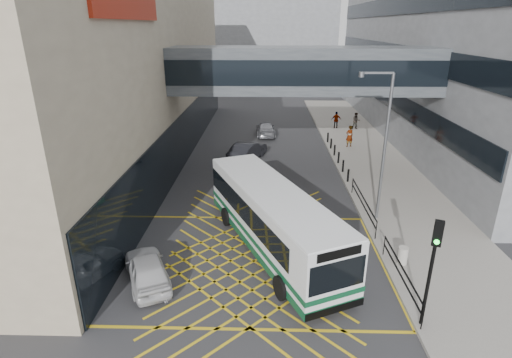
# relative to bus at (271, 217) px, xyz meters

# --- Properties ---
(ground) EXTENTS (120.00, 120.00, 0.00)m
(ground) POSITION_rel_bus_xyz_m (-0.82, -1.28, -1.69)
(ground) COLOR #333335
(building_whsmith) EXTENTS (24.17, 42.00, 16.00)m
(building_whsmith) POSITION_rel_bus_xyz_m (-18.80, 14.72, 6.31)
(building_whsmith) COLOR tan
(building_whsmith) RESTS_ON ground
(building_far) EXTENTS (28.00, 16.00, 18.00)m
(building_far) POSITION_rel_bus_xyz_m (-2.82, 58.72, 7.31)
(building_far) COLOR gray
(building_far) RESTS_ON ground
(skybridge) EXTENTS (20.00, 4.10, 3.00)m
(skybridge) POSITION_rel_bus_xyz_m (2.18, 10.72, 5.81)
(skybridge) COLOR #43494E
(skybridge) RESTS_ON ground
(pavement) EXTENTS (6.00, 54.00, 0.16)m
(pavement) POSITION_rel_bus_xyz_m (8.18, 13.72, -1.61)
(pavement) COLOR gray
(pavement) RESTS_ON ground
(box_junction) EXTENTS (12.00, 9.00, 0.01)m
(box_junction) POSITION_rel_bus_xyz_m (-0.82, -1.28, -1.69)
(box_junction) COLOR gold
(box_junction) RESTS_ON ground
(bus) EXTENTS (6.92, 11.32, 3.15)m
(bus) POSITION_rel_bus_xyz_m (0.00, 0.00, 0.00)
(bus) COLOR white
(bus) RESTS_ON ground
(car_white) EXTENTS (3.36, 4.57, 1.35)m
(car_white) POSITION_rel_bus_xyz_m (-5.32, -3.01, -1.02)
(car_white) COLOR silver
(car_white) RESTS_ON ground
(car_dark) EXTENTS (3.61, 5.19, 1.51)m
(car_dark) POSITION_rel_bus_xyz_m (-1.82, 13.79, -0.93)
(car_dark) COLOR black
(car_dark) RESTS_ON ground
(car_silver) EXTENTS (2.10, 4.52, 1.38)m
(car_silver) POSITION_rel_bus_xyz_m (-0.35, 21.60, -1.00)
(car_silver) COLOR gray
(car_silver) RESTS_ON ground
(traffic_light) EXTENTS (0.35, 0.51, 4.31)m
(traffic_light) POSITION_rel_bus_xyz_m (5.40, -5.58, 1.27)
(traffic_light) COLOR black
(traffic_light) RESTS_ON pavement
(street_lamp) EXTENTS (1.82, 0.29, 8.04)m
(street_lamp) POSITION_rel_bus_xyz_m (5.82, 3.15, 3.05)
(street_lamp) COLOR slate
(street_lamp) RESTS_ON pavement
(litter_bin) EXTENTS (0.47, 0.47, 0.81)m
(litter_bin) POSITION_rel_bus_xyz_m (5.99, -1.48, -1.13)
(litter_bin) COLOR #ADA89E
(litter_bin) RESTS_ON pavement
(kerb_railings) EXTENTS (0.05, 12.54, 1.00)m
(kerb_railings) POSITION_rel_bus_xyz_m (5.33, 0.50, -0.81)
(kerb_railings) COLOR black
(kerb_railings) RESTS_ON pavement
(bollards) EXTENTS (0.14, 10.14, 0.90)m
(bollards) POSITION_rel_bus_xyz_m (5.43, 13.72, -1.08)
(bollards) COLOR black
(bollards) RESTS_ON pavement
(pedestrian_a) EXTENTS (0.90, 0.78, 1.91)m
(pedestrian_a) POSITION_rel_bus_xyz_m (7.13, 17.36, -0.57)
(pedestrian_a) COLOR gray
(pedestrian_a) RESTS_ON pavement
(pedestrian_b) EXTENTS (0.87, 0.55, 1.71)m
(pedestrian_b) POSITION_rel_bus_xyz_m (9.05, 23.80, -0.67)
(pedestrian_b) COLOR gray
(pedestrian_b) RESTS_ON pavement
(pedestrian_c) EXTENTS (1.06, 0.57, 1.74)m
(pedestrian_c) POSITION_rel_bus_xyz_m (7.06, 24.20, -0.66)
(pedestrian_c) COLOR gray
(pedestrian_c) RESTS_ON pavement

